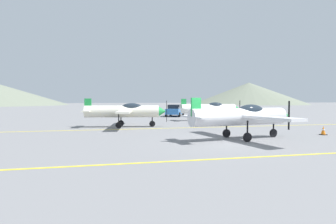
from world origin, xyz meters
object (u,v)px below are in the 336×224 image
at_px(airplane_near, 243,116).
at_px(airplane_mid, 125,111).
at_px(traffic_cone_front, 323,130).
at_px(airplane_far, 211,108).
at_px(car_sedan, 175,110).

height_order(airplane_near, airplane_mid, same).
distance_m(airplane_mid, traffic_cone_front, 14.73).
bearing_deg(traffic_cone_front, airplane_far, 99.18).
relative_size(airplane_near, car_sedan, 1.72).
distance_m(airplane_near, car_sedan, 23.24).
xyz_separation_m(airplane_mid, airplane_far, (9.82, 5.54, 0.00)).
height_order(airplane_mid, airplane_far, same).
xyz_separation_m(airplane_near, car_sedan, (1.97, 23.15, -0.50)).
relative_size(airplane_mid, airplane_far, 1.00).
height_order(airplane_mid, traffic_cone_front, airplane_mid).
xyz_separation_m(airplane_near, airplane_far, (3.82, 14.57, 0.00)).
relative_size(airplane_near, airplane_far, 1.00).
bearing_deg(traffic_cone_front, airplane_near, -173.92).
distance_m(airplane_mid, car_sedan, 16.22).
bearing_deg(traffic_cone_front, car_sedan, 100.32).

